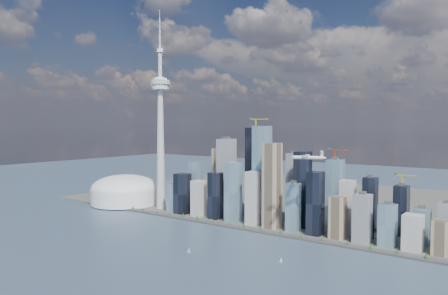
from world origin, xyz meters
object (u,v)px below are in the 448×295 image
Objects in this scene: needle_tower at (160,125)px; sailboat_west at (189,251)px; dome_stadium at (125,191)px; airplane at (308,157)px; sailboat_east at (281,261)px.

sailboat_west is (337.03, -269.79, -232.60)m from needle_tower.
needle_tower is at bearing 138.49° from sailboat_west.
dome_stadium is 544.39m from sailboat_west.
airplane is at bearing -10.34° from needle_tower.
needle_tower is 8.20× the size of airplane.
sailboat_west is at bearing -151.00° from airplane.
sailboat_east is at bearing -23.49° from needle_tower.
sailboat_west is at bearing -177.45° from sailboat_east.
airplane is at bearing 46.60° from sailboat_west.
sailboat_east is (165.69, 51.30, -0.49)m from sailboat_west.
airplane is at bearing 80.43° from sailboat_east.
airplane reaches higher than sailboat_east.
dome_stadium is at bearing -175.91° from needle_tower.
needle_tower is 54.61× the size of sailboat_west.
airplane reaches higher than dome_stadium.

